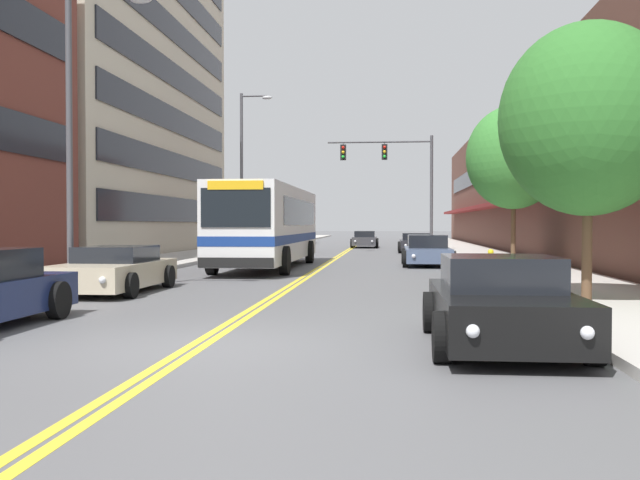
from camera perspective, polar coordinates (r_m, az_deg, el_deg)
The scene contains 19 objects.
ground_plane at distance 47.20m, azimuth 2.26°, elevation -0.82°, with size 240.00×240.00×0.00m, color #565659.
sidewalk_left at distance 48.21m, azimuth -6.61°, elevation -0.69°, with size 3.90×106.00×0.15m.
sidewalk_right at distance 47.35m, azimuth 11.30°, elevation -0.75°, with size 3.90×106.00×0.15m.
centre_line at distance 47.20m, azimuth 2.26°, elevation -0.82°, with size 0.34×106.00×0.01m.
office_tower_left at distance 45.42m, azimuth -18.98°, elevation 13.74°, with size 12.08×24.46×23.17m.
storefront_row_right at distance 48.41m, azimuth 18.65°, elevation 4.59°, with size 9.10×68.00×9.17m.
city_bus at distance 28.67m, azimuth -4.08°, elevation 1.38°, with size 2.83×12.40×3.16m.
car_red_parked_left_mid at distance 40.18m, azimuth -4.68°, elevation -0.31°, with size 2.15×4.28×1.35m.
car_champagne_parked_left_far at distance 19.01m, azimuth -16.12°, elevation -2.34°, with size 2.16×4.76×1.18m.
car_black_parked_right_foreground at distance 10.54m, azimuth 14.27°, elevation -5.02°, with size 2.08×4.25×1.29m.
car_slate_blue_parked_right_mid at distance 30.07m, azimuth 8.58°, elevation -0.91°, with size 2.09×4.47×1.29m.
car_charcoal_parked_right_far at distance 43.97m, azimuth 7.68°, elevation -0.26°, with size 2.18×4.69×1.18m.
car_dark_grey_moving_lead at distance 52.48m, azimuth 3.60°, elevation 0.02°, with size 1.96×4.47×1.22m.
traffic_signal_mast at distance 42.76m, azimuth 6.16°, elevation 5.61°, with size 6.26×0.38×6.98m.
street_lamp_left_near at distance 19.14m, azimuth -18.57°, elevation 9.57°, with size 2.24×0.28×7.58m.
street_lamp_left_far at distance 39.18m, azimuth -6.01°, elevation 6.23°, with size 1.77×0.28×8.84m.
street_tree_right_near at distance 16.11m, azimuth 20.65°, elevation 9.00°, with size 3.68×3.68×5.81m.
street_tree_right_mid at distance 29.02m, azimuth 15.23°, elevation 6.39°, with size 3.68×3.68×6.23m.
fire_hydrant at distance 23.31m, azimuth 13.49°, elevation -1.69°, with size 0.29×0.21×0.80m.
Camera 1 is at (2.75, -10.09, 1.76)m, focal length 40.00 mm.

